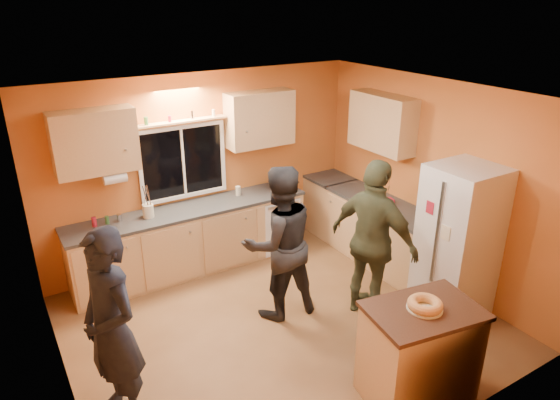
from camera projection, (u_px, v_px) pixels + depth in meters
ground at (280, 323)px, 5.74m from camera, size 4.50×4.50×0.00m
room_shell at (270, 179)px, 5.51m from camera, size 4.54×4.04×2.61m
back_counter at (217, 232)px, 6.91m from camera, size 4.23×0.62×0.90m
right_counter at (381, 233)px, 6.91m from camera, size 0.62×1.84×0.90m
refrigerator at (458, 242)px, 5.68m from camera, size 0.72×0.70×1.80m
island at (419, 352)px, 4.55m from camera, size 1.08×0.82×0.96m
bundt_pastry at (425, 304)px, 4.35m from camera, size 0.31×0.31×0.09m
person_left at (111, 330)px, 4.16m from camera, size 0.61×0.77×1.83m
person_center at (279, 243)px, 5.62m from camera, size 0.95×0.77×1.83m
person_right at (373, 241)px, 5.58m from camera, size 0.72×1.19×1.90m
mixing_bowl at (284, 184)px, 7.25m from camera, size 0.45×0.45×0.10m
utensil_crock at (148, 211)px, 6.28m from camera, size 0.14×0.14×0.17m
potted_plant at (428, 211)px, 6.08m from camera, size 0.34×0.32×0.32m
red_box at (387, 201)px, 6.69m from camera, size 0.19×0.16×0.07m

